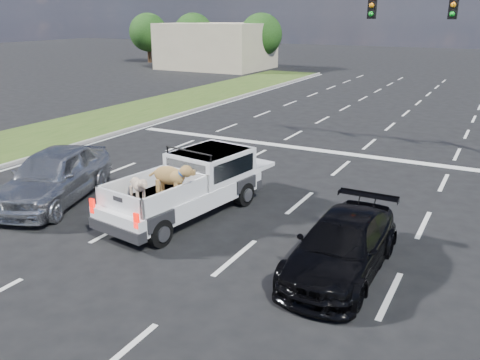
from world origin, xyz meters
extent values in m
plane|color=black|center=(0.00, 0.00, 0.00)|extent=(160.00, 160.00, 0.00)
cube|color=silver|center=(-5.25, 6.00, 0.01)|extent=(0.12, 60.00, 0.01)
cube|color=silver|center=(-1.75, 6.00, 0.01)|extent=(0.12, 60.00, 0.01)
cube|color=silver|center=(1.75, 6.00, 0.01)|extent=(0.12, 60.00, 0.01)
cube|color=silver|center=(5.25, 6.00, 0.01)|extent=(0.12, 60.00, 0.01)
cube|color=silver|center=(-8.80, 6.00, 0.01)|extent=(0.15, 60.00, 0.01)
cube|color=silver|center=(0.00, 10.00, 0.01)|extent=(17.00, 0.45, 0.01)
cube|color=#2A4716|center=(-11.50, 6.00, 0.05)|extent=(5.00, 60.00, 0.10)
cube|color=gray|center=(-9.05, 6.00, 0.07)|extent=(0.15, 60.00, 0.14)
cube|color=black|center=(4.60, 10.50, 5.60)|extent=(0.30, 0.18, 0.95)
cube|color=black|center=(1.80, 10.50, 5.60)|extent=(0.30, 0.18, 0.95)
cube|color=#B9AC8D|center=(-20.00, 36.00, 2.20)|extent=(10.00, 8.00, 4.40)
cylinder|color=#332114|center=(-30.00, 38.00, 1.08)|extent=(0.44, 0.44, 2.16)
sphere|color=#17350E|center=(-30.00, 38.00, 3.30)|extent=(4.20, 4.20, 4.20)
cylinder|color=#332114|center=(-24.00, 38.00, 1.08)|extent=(0.44, 0.44, 2.16)
sphere|color=#17350E|center=(-24.00, 38.00, 3.30)|extent=(4.20, 4.20, 4.20)
cylinder|color=#332114|center=(-16.00, 38.00, 1.08)|extent=(0.44, 0.44, 2.16)
sphere|color=#17350E|center=(-16.00, 38.00, 3.30)|extent=(4.20, 4.20, 4.20)
cylinder|color=black|center=(-1.72, -0.09, 0.35)|extent=(0.36, 0.73, 0.70)
cylinder|color=black|center=(-0.14, -0.33, 0.35)|extent=(0.36, 0.73, 0.70)
cylinder|color=black|center=(-1.20, 3.28, 0.35)|extent=(0.36, 0.73, 0.70)
cylinder|color=black|center=(0.38, 3.03, 0.35)|extent=(0.36, 0.73, 0.70)
cube|color=silver|center=(-0.66, 1.52, 0.61)|extent=(2.46, 5.08, 0.48)
cube|color=silver|center=(-0.49, 2.66, 1.24)|extent=(1.99, 2.34, 0.79)
cube|color=black|center=(-0.65, 1.62, 1.27)|extent=(1.41, 0.24, 0.57)
cylinder|color=black|center=(-0.63, 1.75, 1.82)|extent=(1.64, 0.30, 0.05)
cube|color=black|center=(-0.83, 0.45, 0.82)|extent=(1.97, 2.56, 0.06)
cube|color=silver|center=(-1.60, 0.57, 1.08)|extent=(0.43, 2.33, 0.48)
cube|color=silver|center=(-0.06, 0.33, 1.08)|extent=(0.43, 2.33, 0.48)
cube|color=silver|center=(-1.00, -0.67, 1.08)|extent=(1.63, 0.32, 0.48)
cube|color=red|center=(-1.80, -0.74, 0.87)|extent=(0.15, 0.08, 0.37)
cube|color=red|center=(-0.26, -0.98, 0.87)|extent=(0.15, 0.08, 0.37)
cube|color=black|center=(-1.02, -0.80, 0.44)|extent=(1.79, 0.54, 0.28)
imported|color=#B8BAC0|center=(-4.71, 0.71, 0.80)|extent=(3.24, 5.06, 1.60)
imported|color=black|center=(4.08, 0.47, 0.61)|extent=(1.74, 4.24, 1.23)
camera|label=1|loc=(6.78, -9.21, 5.33)|focal=38.00mm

